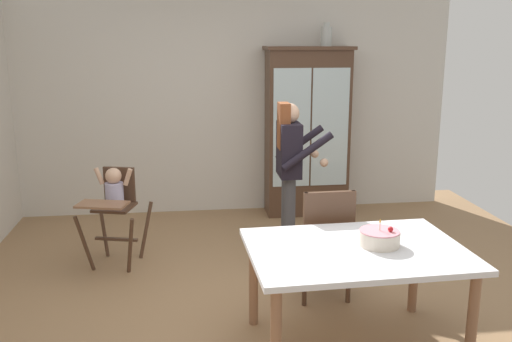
{
  "coord_description": "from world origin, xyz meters",
  "views": [
    {
      "loc": [
        -0.61,
        -4.2,
        2.14
      ],
      "look_at": [
        0.02,
        0.7,
        0.95
      ],
      "focal_mm": 39.28,
      "sensor_mm": 36.0,
      "label": 1
    }
  ],
  "objects_px": {
    "high_chair_with_toddler": "(114,199)",
    "birthday_cake": "(379,238)",
    "adult_person": "(290,161)",
    "dining_table": "(356,260)",
    "dining_chair_far_side": "(325,236)",
    "china_cabinet": "(307,131)",
    "ceramic_vase": "(326,36)"
  },
  "relations": [
    {
      "from": "ceramic_vase",
      "to": "dining_chair_far_side",
      "type": "height_order",
      "value": "ceramic_vase"
    },
    {
      "from": "adult_person",
      "to": "dining_table",
      "type": "xyz_separation_m",
      "value": [
        0.14,
        -1.74,
        -0.32
      ]
    },
    {
      "from": "china_cabinet",
      "to": "high_chair_with_toddler",
      "type": "xyz_separation_m",
      "value": [
        -2.15,
        -1.38,
        -0.37
      ]
    },
    {
      "from": "birthday_cake",
      "to": "high_chair_with_toddler",
      "type": "bearing_deg",
      "value": 139.41
    },
    {
      "from": "china_cabinet",
      "to": "dining_table",
      "type": "height_order",
      "value": "china_cabinet"
    },
    {
      "from": "high_chair_with_toddler",
      "to": "adult_person",
      "type": "relative_size",
      "value": 0.62
    },
    {
      "from": "adult_person",
      "to": "birthday_cake",
      "type": "height_order",
      "value": "adult_person"
    },
    {
      "from": "ceramic_vase",
      "to": "birthday_cake",
      "type": "relative_size",
      "value": 0.96
    },
    {
      "from": "adult_person",
      "to": "dining_table",
      "type": "distance_m",
      "value": 1.77
    },
    {
      "from": "high_chair_with_toddler",
      "to": "adult_person",
      "type": "xyz_separation_m",
      "value": [
        1.68,
        0.02,
        0.31
      ]
    },
    {
      "from": "dining_table",
      "to": "birthday_cake",
      "type": "xyz_separation_m",
      "value": [
        0.17,
        0.02,
        0.14
      ]
    },
    {
      "from": "ceramic_vase",
      "to": "high_chair_with_toddler",
      "type": "height_order",
      "value": "ceramic_vase"
    },
    {
      "from": "china_cabinet",
      "to": "birthday_cake",
      "type": "distance_m",
      "value": 3.09
    },
    {
      "from": "high_chair_with_toddler",
      "to": "dining_chair_far_side",
      "type": "bearing_deg",
      "value": -13.82
    },
    {
      "from": "ceramic_vase",
      "to": "dining_table",
      "type": "distance_m",
      "value": 3.49
    },
    {
      "from": "china_cabinet",
      "to": "adult_person",
      "type": "height_order",
      "value": "china_cabinet"
    },
    {
      "from": "high_chair_with_toddler",
      "to": "china_cabinet",
      "type": "bearing_deg",
      "value": 47.84
    },
    {
      "from": "adult_person",
      "to": "dining_chair_far_side",
      "type": "relative_size",
      "value": 1.59
    },
    {
      "from": "ceramic_vase",
      "to": "high_chair_with_toddler",
      "type": "distance_m",
      "value": 3.11
    },
    {
      "from": "china_cabinet",
      "to": "ceramic_vase",
      "type": "relative_size",
      "value": 7.51
    },
    {
      "from": "ceramic_vase",
      "to": "high_chair_with_toddler",
      "type": "bearing_deg",
      "value": -149.55
    },
    {
      "from": "adult_person",
      "to": "dining_table",
      "type": "bearing_deg",
      "value": -174.69
    },
    {
      "from": "adult_person",
      "to": "dining_table",
      "type": "height_order",
      "value": "adult_person"
    },
    {
      "from": "ceramic_vase",
      "to": "dining_table",
      "type": "bearing_deg",
      "value": -99.86
    },
    {
      "from": "dining_table",
      "to": "dining_chair_far_side",
      "type": "relative_size",
      "value": 1.56
    },
    {
      "from": "adult_person",
      "to": "high_chair_with_toddler",
      "type": "bearing_deg",
      "value": 91.4
    },
    {
      "from": "high_chair_with_toddler",
      "to": "birthday_cake",
      "type": "relative_size",
      "value": 3.39
    },
    {
      "from": "adult_person",
      "to": "birthday_cake",
      "type": "bearing_deg",
      "value": -169.15
    },
    {
      "from": "dining_table",
      "to": "birthday_cake",
      "type": "height_order",
      "value": "birthday_cake"
    },
    {
      "from": "birthday_cake",
      "to": "adult_person",
      "type": "bearing_deg",
      "value": 100.05
    },
    {
      "from": "adult_person",
      "to": "dining_chair_far_side",
      "type": "xyz_separation_m",
      "value": [
        0.11,
        -1.0,
        -0.41
      ]
    },
    {
      "from": "birthday_cake",
      "to": "dining_chair_far_side",
      "type": "height_order",
      "value": "dining_chair_far_side"
    }
  ]
}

